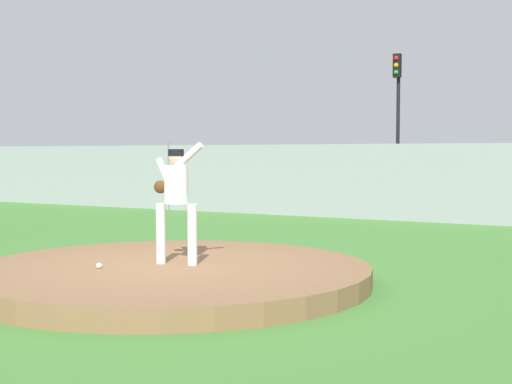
% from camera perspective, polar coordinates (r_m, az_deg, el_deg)
% --- Properties ---
extents(ground_plane, '(80.00, 80.00, 0.00)m').
position_cam_1_polar(ground_plane, '(14.72, 7.09, -3.66)').
color(ground_plane, '#427A33').
extents(asphalt_strip, '(44.00, 7.00, 0.01)m').
position_cam_1_polar(asphalt_strip, '(22.79, 15.21, -1.33)').
color(asphalt_strip, '#2B2B2D').
rests_on(asphalt_strip, ground_plane).
extents(pitchers_mound, '(5.30, 5.30, 0.25)m').
position_cam_1_polar(pitchers_mound, '(9.48, -6.84, -6.66)').
color(pitchers_mound, brown).
rests_on(pitchers_mound, ground_plane).
extents(pitcher_youth, '(0.81, 0.32, 1.63)m').
position_cam_1_polar(pitcher_youth, '(9.41, -6.55, -0.08)').
color(pitcher_youth, silver).
rests_on(pitcher_youth, pitchers_mound).
extents(baseball, '(0.07, 0.07, 0.07)m').
position_cam_1_polar(baseball, '(9.32, -12.64, -5.86)').
color(baseball, white).
rests_on(baseball, pitchers_mound).
extents(chainlink_fence, '(37.13, 0.07, 2.09)m').
position_cam_1_polar(chainlink_fence, '(18.40, 11.83, 0.77)').
color(chainlink_fence, gray).
rests_on(chainlink_fence, ground_plane).
extents(parked_car_champagne, '(2.04, 4.57, 1.61)m').
position_cam_1_polar(parked_car_champagne, '(26.24, -5.34, 1.02)').
color(parked_car_champagne, tan).
rests_on(parked_car_champagne, ground_plane).
extents(parked_car_white, '(1.93, 4.31, 1.67)m').
position_cam_1_polar(parked_car_white, '(23.14, 16.06, 0.68)').
color(parked_car_white, silver).
rests_on(parked_car_white, ground_plane).
extents(parked_car_navy, '(1.88, 4.68, 1.66)m').
position_cam_1_polar(parked_car_navy, '(24.33, 2.75, 0.94)').
color(parked_car_navy, '#161E4C').
rests_on(parked_car_navy, ground_plane).
extents(traffic_light_near, '(0.28, 0.46, 5.55)m').
position_cam_1_polar(traffic_light_near, '(27.76, 11.43, 7.23)').
color(traffic_light_near, black).
rests_on(traffic_light_near, ground_plane).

